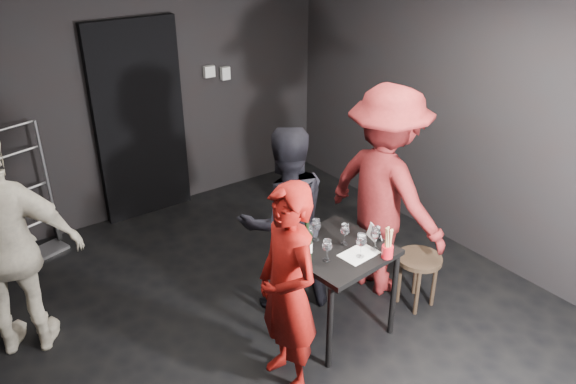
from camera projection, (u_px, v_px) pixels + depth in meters
floor at (273, 326)px, 4.56m from camera, size 4.50×5.00×0.02m
wall_back at (134, 92)px, 5.76m from camera, size 4.50×0.04×2.70m
wall_right at (474, 115)px, 5.13m from camera, size 0.04×5.00×2.70m
doorway at (140, 122)px, 5.86m from camera, size 0.95×0.10×2.10m
wallbox_upper at (209, 71)px, 6.13m from camera, size 0.12×0.06×0.12m
wallbox_lower at (225, 73)px, 6.25m from camera, size 0.10×0.06×0.14m
hand_truck at (37, 230)px, 5.48m from camera, size 0.43×0.36×1.30m
tasting_table at (337, 259)px, 4.27m from camera, size 0.72×0.72×0.75m
stool at (418, 266)px, 4.66m from camera, size 0.38×0.38×0.47m
server_red at (288, 288)px, 3.69m from camera, size 0.43×0.62×1.60m
woman_black at (285, 215)px, 4.48m from camera, size 0.91×0.65×1.69m
man_maroon at (387, 170)px, 4.59m from camera, size 0.80×1.50×2.25m
bystander_cream at (4, 231)px, 3.91m from camera, size 1.33×1.05×2.04m
tasting_mat at (359, 254)px, 4.14m from camera, size 0.30×0.21×0.00m
wine_glass_a at (327, 249)px, 4.03m from camera, size 0.09×0.09×0.19m
wine_glass_b at (308, 237)px, 4.16m from camera, size 0.11×0.11×0.22m
wine_glass_c at (316, 229)px, 4.29m from camera, size 0.09×0.09×0.19m
wine_glass_d at (361, 245)px, 4.06m from camera, size 0.09×0.09×0.21m
wine_glass_e at (375, 237)px, 4.16m from camera, size 0.09×0.09×0.21m
wine_glass_f at (345, 233)px, 4.24m from camera, size 0.09×0.09×0.18m
wine_bottle at (307, 247)px, 3.99m from camera, size 0.08×0.08×0.34m
breadstick_cup at (388, 243)px, 4.06m from camera, size 0.08×0.08×0.26m
reserved_card at (373, 233)px, 4.32m from camera, size 0.12×0.15×0.11m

